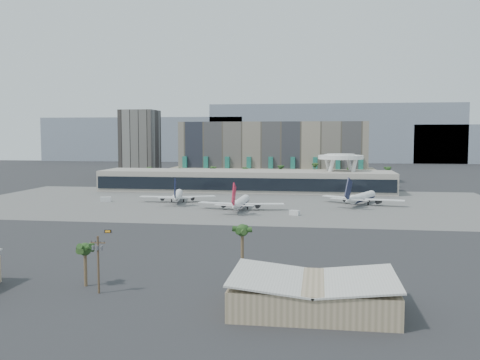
# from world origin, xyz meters

# --- Properties ---
(ground) EXTENTS (900.00, 900.00, 0.00)m
(ground) POSITION_xyz_m (0.00, 0.00, 0.00)
(ground) COLOR #232326
(ground) RESTS_ON ground
(apron_pad) EXTENTS (260.00, 130.00, 0.06)m
(apron_pad) POSITION_xyz_m (0.00, 55.00, 0.03)
(apron_pad) COLOR #5B5B59
(apron_pad) RESTS_ON ground
(mountain_ridge) EXTENTS (680.00, 60.00, 70.00)m
(mountain_ridge) POSITION_xyz_m (27.88, 470.00, 29.89)
(mountain_ridge) COLOR gray
(mountain_ridge) RESTS_ON ground
(hotel) EXTENTS (140.00, 30.00, 42.00)m
(hotel) POSITION_xyz_m (10.00, 174.41, 16.81)
(hotel) COLOR gray
(hotel) RESTS_ON ground
(office_tower) EXTENTS (30.00, 30.00, 52.00)m
(office_tower) POSITION_xyz_m (-95.00, 200.00, 22.94)
(office_tower) COLOR black
(office_tower) RESTS_ON ground
(terminal) EXTENTS (170.00, 32.50, 14.50)m
(terminal) POSITION_xyz_m (0.00, 109.84, 6.52)
(terminal) COLOR #B4A99E
(terminal) RESTS_ON ground
(saucer_structure) EXTENTS (26.00, 26.00, 21.89)m
(saucer_structure) POSITION_xyz_m (55.00, 116.00, 18.45)
(saucer_structure) COLOR white
(saucer_structure) RESTS_ON ground
(palm_row) EXTENTS (157.80, 2.80, 13.10)m
(palm_row) POSITION_xyz_m (7.00, 145.00, 10.50)
(palm_row) COLOR brown
(palm_row) RESTS_ON ground
(hangar_right) EXTENTS (30.55, 20.60, 6.89)m
(hangar_right) POSITION_xyz_m (42.00, -100.00, 2.95)
(hangar_right) COLOR gray
(hangar_right) RESTS_ON ground
(utility_pole) EXTENTS (3.20, 0.85, 12.00)m
(utility_pole) POSITION_xyz_m (-2.00, -96.09, 7.14)
(utility_pole) COLOR #4C3826
(utility_pole) RESTS_ON ground
(airliner_left) EXTENTS (36.28, 37.71, 13.15)m
(airliner_left) POSITION_xyz_m (-25.47, 52.64, 3.32)
(airliner_left) COLOR white
(airliner_left) RESTS_ON ground
(airliner_centre) EXTENTS (38.16, 39.27, 13.56)m
(airliner_centre) POSITION_xyz_m (8.91, 30.42, 3.42)
(airliner_centre) COLOR white
(airliner_centre) RESTS_ON ground
(airliner_right) EXTENTS (37.48, 38.61, 14.20)m
(airliner_right) POSITION_xyz_m (62.44, 55.88, 3.58)
(airliner_right) COLOR white
(airliner_right) RESTS_ON ground
(service_vehicle_a) EXTENTS (5.55, 3.95, 2.46)m
(service_vehicle_a) POSITION_xyz_m (-60.88, 49.26, 1.23)
(service_vehicle_a) COLOR silver
(service_vehicle_a) RESTS_ON ground
(service_vehicle_b) EXTENTS (4.51, 3.52, 2.04)m
(service_vehicle_b) POSITION_xyz_m (33.03, 18.64, 1.02)
(service_vehicle_b) COLOR silver
(service_vehicle_b) RESTS_ON ground
(taxiway_sign) EXTENTS (2.30, 0.77, 1.04)m
(taxiway_sign) POSITION_xyz_m (-27.06, -30.30, 0.51)
(taxiway_sign) COLOR black
(taxiway_sign) RESTS_ON ground
(near_palm_a) EXTENTS (6.00, 6.00, 9.52)m
(near_palm_a) POSITION_xyz_m (-6.98, -91.35, 6.73)
(near_palm_a) COLOR brown
(near_palm_a) RESTS_ON ground
(near_palm_b) EXTENTS (6.00, 6.00, 12.78)m
(near_palm_b) POSITION_xyz_m (25.90, -81.41, 9.93)
(near_palm_b) COLOR brown
(near_palm_b) RESTS_ON ground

